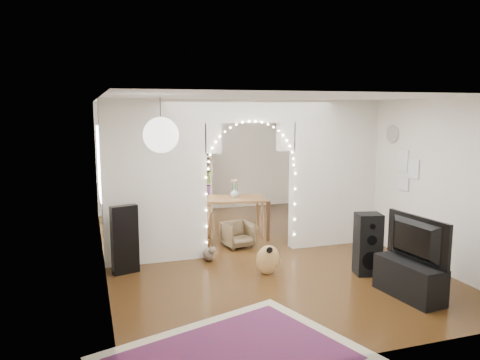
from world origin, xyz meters
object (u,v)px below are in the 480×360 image
object	(u,v)px
media_console	(409,279)
dining_chair_left	(193,231)
bookcase	(184,184)
dining_chair_right	(238,234)
floor_speaker	(368,244)
acoustic_guitar	(268,248)
dining_table	(235,201)

from	to	relation	value
media_console	dining_chair_left	world-z (taller)	media_console
bookcase	dining_chair_right	world-z (taller)	bookcase
dining_chair_left	floor_speaker	bearing A→B (deg)	-33.25
acoustic_guitar	dining_table	bearing A→B (deg)	79.33
acoustic_guitar	bookcase	world-z (taller)	bookcase
bookcase	dining_chair_right	xyz separation A→B (m)	(0.37, -3.15, -0.48)
acoustic_guitar	dining_table	size ratio (longest dim) A/B	0.73
dining_chair_right	floor_speaker	bearing A→B (deg)	-65.32
bookcase	floor_speaker	bearing A→B (deg)	-49.19
media_console	floor_speaker	bearing A→B (deg)	85.88
bookcase	dining_table	distance (m)	2.34
acoustic_guitar	dining_chair_right	size ratio (longest dim) A/B	1.90
acoustic_guitar	bookcase	distance (m)	4.72
acoustic_guitar	floor_speaker	bearing A→B (deg)	-22.57
dining_table	media_console	bearing A→B (deg)	-60.09
floor_speaker	dining_chair_left	distance (m)	3.35
floor_speaker	dining_chair_left	xyz separation A→B (m)	(-2.19, 2.53, -0.25)
floor_speaker	dining_chair_right	world-z (taller)	floor_speaker
media_console	dining_chair_right	bearing A→B (deg)	110.55
dining_table	dining_chair_left	distance (m)	1.12
dining_table	floor_speaker	bearing A→B (deg)	-55.27
dining_table	dining_chair_left	bearing A→B (deg)	-147.24
acoustic_guitar	dining_table	xyz separation A→B (m)	(0.24, 2.43, 0.26)
acoustic_guitar	dining_chair_right	xyz separation A→B (m)	(0.01, 1.55, -0.19)
dining_table	bookcase	bearing A→B (deg)	116.40
dining_chair_right	acoustic_guitar	bearing A→B (deg)	-101.77
bookcase	dining_table	xyz separation A→B (m)	(0.59, -2.26, -0.03)
floor_speaker	bookcase	size ratio (longest dim) A/B	0.67
floor_speaker	dining_table	distance (m)	3.15
media_console	bookcase	size ratio (longest dim) A/B	0.70
bookcase	dining_chair_left	world-z (taller)	bookcase
acoustic_guitar	dining_chair_left	size ratio (longest dim) A/B	1.96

